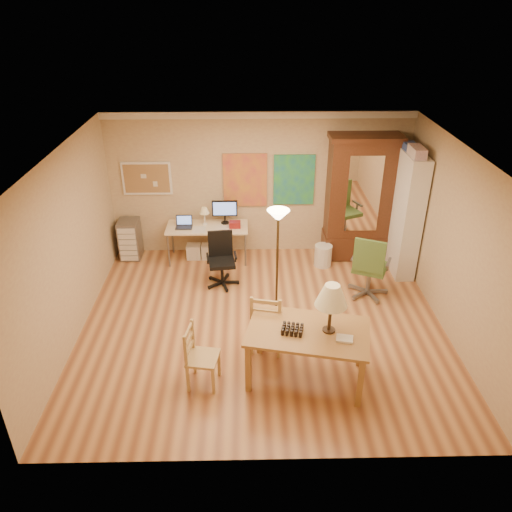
{
  "coord_description": "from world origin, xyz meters",
  "views": [
    {
      "loc": [
        -0.23,
        -6.26,
        4.58
      ],
      "look_at": [
        -0.1,
        0.3,
        1.04
      ],
      "focal_mm": 35.0,
      "sensor_mm": 36.0,
      "label": 1
    }
  ],
  "objects_px": {
    "dining_table": "(316,321)",
    "computer_desk": "(209,239)",
    "office_chair_green": "(368,280)",
    "armoire": "(359,206)",
    "bookshelf": "(406,215)",
    "office_chair_black": "(222,271)"
  },
  "relations": [
    {
      "from": "computer_desk",
      "to": "armoire",
      "type": "height_order",
      "value": "armoire"
    },
    {
      "from": "computer_desk",
      "to": "office_chair_green",
      "type": "height_order",
      "value": "computer_desk"
    },
    {
      "from": "office_chair_black",
      "to": "office_chair_green",
      "type": "xyz_separation_m",
      "value": [
        2.45,
        -0.43,
        0.05
      ]
    },
    {
      "from": "computer_desk",
      "to": "bookshelf",
      "type": "bearing_deg",
      "value": -8.36
    },
    {
      "from": "office_chair_green",
      "to": "armoire",
      "type": "xyz_separation_m",
      "value": [
        0.07,
        1.45,
        0.72
      ]
    },
    {
      "from": "dining_table",
      "to": "bookshelf",
      "type": "relative_size",
      "value": 0.77
    },
    {
      "from": "dining_table",
      "to": "computer_desk",
      "type": "bearing_deg",
      "value": 115.01
    },
    {
      "from": "computer_desk",
      "to": "office_chair_black",
      "type": "bearing_deg",
      "value": -74.05
    },
    {
      "from": "office_chair_green",
      "to": "office_chair_black",
      "type": "bearing_deg",
      "value": 170.09
    },
    {
      "from": "computer_desk",
      "to": "bookshelf",
      "type": "height_order",
      "value": "bookshelf"
    },
    {
      "from": "armoire",
      "to": "bookshelf",
      "type": "xyz_separation_m",
      "value": [
        0.7,
        -0.6,
        0.06
      ]
    },
    {
      "from": "computer_desk",
      "to": "office_chair_black",
      "type": "xyz_separation_m",
      "value": [
        0.27,
        -0.94,
        -0.16
      ]
    },
    {
      "from": "office_chair_green",
      "to": "bookshelf",
      "type": "xyz_separation_m",
      "value": [
        0.77,
        0.85,
        0.79
      ]
    },
    {
      "from": "bookshelf",
      "to": "dining_table",
      "type": "bearing_deg",
      "value": -124.12
    },
    {
      "from": "office_chair_green",
      "to": "armoire",
      "type": "height_order",
      "value": "armoire"
    },
    {
      "from": "dining_table",
      "to": "bookshelf",
      "type": "height_order",
      "value": "bookshelf"
    },
    {
      "from": "armoire",
      "to": "bookshelf",
      "type": "distance_m",
      "value": 0.92
    },
    {
      "from": "office_chair_green",
      "to": "bookshelf",
      "type": "height_order",
      "value": "bookshelf"
    },
    {
      "from": "armoire",
      "to": "bookshelf",
      "type": "relative_size",
      "value": 1.08
    },
    {
      "from": "bookshelf",
      "to": "armoire",
      "type": "bearing_deg",
      "value": 139.62
    },
    {
      "from": "dining_table",
      "to": "office_chair_green",
      "type": "height_order",
      "value": "dining_table"
    },
    {
      "from": "office_chair_green",
      "to": "armoire",
      "type": "distance_m",
      "value": 1.62
    }
  ]
}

